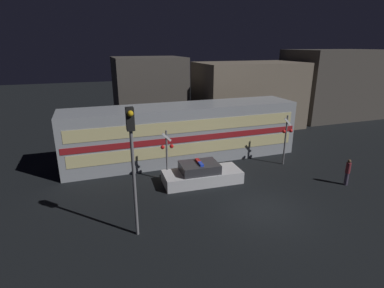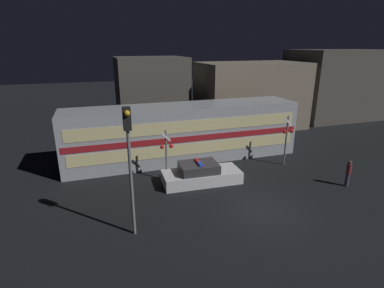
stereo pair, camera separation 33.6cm
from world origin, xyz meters
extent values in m
plane|color=black|center=(0.00, 0.00, 0.00)|extent=(120.00, 120.00, 0.00)
cube|color=#999EA5|center=(-1.56, 8.11, 1.93)|extent=(16.23, 3.09, 3.87)
cube|color=maroon|center=(-1.56, 6.55, 1.93)|extent=(15.90, 0.03, 0.39)
cube|color=beige|center=(-1.56, 6.55, 1.24)|extent=(15.42, 0.02, 0.77)
cube|color=beige|center=(-1.56, 6.55, 2.78)|extent=(15.42, 0.02, 0.77)
cube|color=silver|center=(-1.72, 3.98, 0.35)|extent=(4.67, 2.03, 0.70)
cube|color=#333338|center=(-1.91, 3.99, 0.97)|extent=(2.27, 1.70, 0.53)
cube|color=blue|center=(-1.92, 3.71, 1.29)|extent=(0.23, 0.56, 0.12)
cube|color=red|center=(-1.89, 4.26, 1.29)|extent=(0.23, 0.56, 0.12)
cylinder|color=#3F384C|center=(6.06, 0.87, 0.38)|extent=(0.23, 0.23, 0.75)
cylinder|color=maroon|center=(6.06, 0.87, 1.06)|extent=(0.27, 0.27, 0.63)
sphere|color=brown|center=(6.06, 0.87, 1.48)|extent=(0.20, 0.20, 0.20)
cylinder|color=slate|center=(4.53, 4.80, 1.71)|extent=(0.11, 0.11, 3.42)
sphere|color=red|center=(4.26, 4.67, 2.39)|extent=(0.24, 0.24, 0.24)
sphere|color=red|center=(4.80, 4.67, 2.39)|extent=(0.24, 0.24, 0.24)
cube|color=white|center=(4.53, 4.72, 3.01)|extent=(0.58, 0.03, 0.58)
cylinder|color=slate|center=(-3.60, 4.92, 1.56)|extent=(0.11, 0.11, 3.12)
sphere|color=red|center=(-3.87, 4.79, 2.18)|extent=(0.24, 0.24, 0.24)
sphere|color=red|center=(-3.34, 4.79, 2.18)|extent=(0.24, 0.24, 0.24)
cube|color=white|center=(-3.60, 4.84, 2.74)|extent=(0.58, 0.03, 0.58)
cylinder|color=slate|center=(-6.22, 0.07, 2.33)|extent=(0.13, 0.13, 4.65)
cube|color=black|center=(-6.22, 0.07, 5.10)|extent=(0.30, 0.30, 0.90)
sphere|color=gold|center=(-6.22, -0.13, 5.35)|extent=(0.23, 0.23, 0.23)
cube|color=#47423D|center=(-2.24, 16.26, 3.39)|extent=(6.11, 5.33, 6.78)
cube|color=#726656|center=(7.23, 14.73, 3.11)|extent=(9.96, 5.86, 6.23)
cube|color=#47423D|center=(18.23, 15.47, 3.66)|extent=(10.11, 6.36, 7.33)
camera|label=1|loc=(-7.65, -11.15, 7.76)|focal=28.00mm
camera|label=2|loc=(-7.33, -11.25, 7.76)|focal=28.00mm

